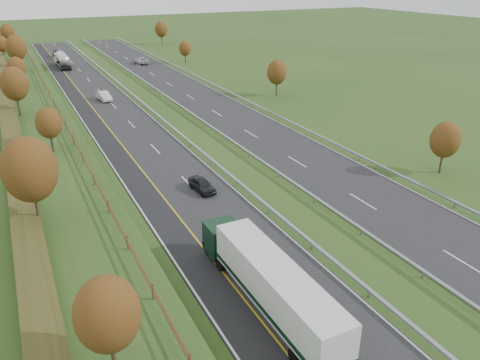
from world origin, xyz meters
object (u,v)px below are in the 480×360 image
object	(u,v)px
road_tanker	(62,59)
car_oncoming	(141,61)
car_silver_mid	(104,96)
car_small_far	(58,54)
box_lorry	(268,281)
car_dark_near	(202,185)

from	to	relation	value
road_tanker	car_oncoming	xyz separation A→B (m)	(18.12, -4.04, -1.03)
road_tanker	car_oncoming	distance (m)	18.59
car_silver_mid	car_small_far	world-z (taller)	car_silver_mid
box_lorry	car_small_far	xyz separation A→B (m)	(0.53, 116.07, -1.51)
car_dark_near	road_tanker	bearing A→B (deg)	87.17
car_dark_near	car_oncoming	xyz separation A→B (m)	(14.70, 76.15, 0.11)
box_lorry	car_oncoming	distance (m)	97.24
car_silver_mid	car_oncoming	bearing A→B (deg)	58.12
box_lorry	car_oncoming	world-z (taller)	box_lorry
box_lorry	car_small_far	distance (m)	116.08
car_dark_near	car_small_far	xyz separation A→B (m)	(-2.67, 96.66, 0.10)
road_tanker	car_small_far	distance (m)	16.51
car_silver_mid	car_small_far	size ratio (longest dim) A/B	0.89
box_lorry	car_small_far	world-z (taller)	box_lorry
car_small_far	car_oncoming	distance (m)	26.87
box_lorry	car_oncoming	bearing A→B (deg)	79.39
car_dark_near	car_small_far	size ratio (longest dim) A/B	0.75
car_dark_near	car_small_far	world-z (taller)	car_small_far
car_oncoming	box_lorry	bearing A→B (deg)	80.21
road_tanker	car_dark_near	bearing A→B (deg)	-87.56
box_lorry	road_tanker	distance (m)	99.61
road_tanker	car_silver_mid	size ratio (longest dim) A/B	2.34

